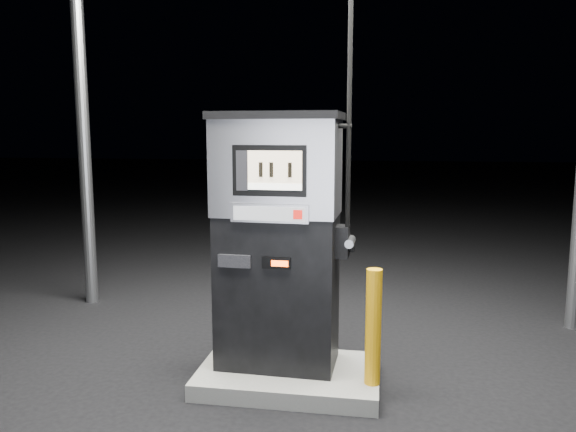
# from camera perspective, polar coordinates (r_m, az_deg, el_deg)

# --- Properties ---
(ground) EXTENTS (80.00, 80.00, 0.00)m
(ground) POSITION_cam_1_polar(r_m,az_deg,el_deg) (5.28, 0.12, -16.65)
(ground) COLOR black
(ground) RESTS_ON ground
(pump_island) EXTENTS (1.60, 1.00, 0.15)m
(pump_island) POSITION_cam_1_polar(r_m,az_deg,el_deg) (5.25, 0.12, -15.91)
(pump_island) COLOR slate
(pump_island) RESTS_ON ground
(fuel_dispenser) EXTENTS (1.25, 0.70, 4.70)m
(fuel_dispenser) POSITION_cam_1_polar(r_m,az_deg,el_deg) (4.98, -1.00, -2.27)
(fuel_dispenser) COLOR black
(fuel_dispenser) RESTS_ON pump_island
(bollard_left) EXTENTS (0.17, 0.17, 0.97)m
(bollard_left) POSITION_cam_1_polar(r_m,az_deg,el_deg) (5.14, -6.69, -9.76)
(bollard_left) COLOR orange
(bollard_left) RESTS_ON pump_island
(bollard_right) EXTENTS (0.17, 0.17, 0.99)m
(bollard_right) POSITION_cam_1_polar(r_m,az_deg,el_deg) (4.79, 8.66, -11.10)
(bollard_right) COLOR orange
(bollard_right) RESTS_ON pump_island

